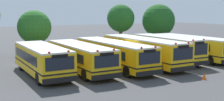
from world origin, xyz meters
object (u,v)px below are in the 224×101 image
object	(u,v)px
school_bus_1	(80,56)
tree_2	(121,18)
tree_3	(158,20)
school_bus_0	(42,59)
school_bus_4	(167,48)
school_bus_2	(113,53)
school_bus_5	(191,46)
tree_1	(34,27)
traffic_cone	(204,76)
school_bus_3	(142,50)

from	to	relation	value
school_bus_1	tree_2	xyz separation A→B (m)	(10.67, 10.86, 2.99)
school_bus_1	tree_3	xyz separation A→B (m)	(16.82, 10.57, 2.56)
school_bus_0	school_bus_4	bearing A→B (deg)	-179.70
school_bus_0	school_bus_2	bearing A→B (deg)	179.01
school_bus_2	tree_3	world-z (taller)	tree_3
school_bus_5	tree_3	bearing A→B (deg)	-109.23
school_bus_5	tree_1	bearing A→B (deg)	-34.09
school_bus_2	tree_1	distance (m)	11.19
tree_3	traffic_cone	size ratio (longest dim) A/B	12.67
school_bus_0	school_bus_5	size ratio (longest dim) A/B	0.87
school_bus_3	tree_1	distance (m)	12.90
school_bus_2	school_bus_3	world-z (taller)	school_bus_3
tree_2	traffic_cone	xyz separation A→B (m)	(-3.51, -18.38, -4.07)
tree_3	school_bus_0	bearing A→B (deg)	-152.69
school_bus_3	traffic_cone	size ratio (longest dim) A/B	23.73
school_bus_4	tree_2	bearing A→B (deg)	-93.78
school_bus_2	tree_2	bearing A→B (deg)	-124.85
school_bus_0	traffic_cone	bearing A→B (deg)	143.67
school_bus_2	school_bus_5	world-z (taller)	school_bus_5
school_bus_3	traffic_cone	distance (m)	7.79
school_bus_3	traffic_cone	world-z (taller)	school_bus_3
school_bus_4	traffic_cone	xyz separation A→B (m)	(-2.74, -7.76, -1.20)
school_bus_1	tree_1	world-z (taller)	tree_1
school_bus_1	tree_3	bearing A→B (deg)	-148.22
school_bus_3	tree_2	distance (m)	11.75
school_bus_0	traffic_cone	distance (m)	13.04
school_bus_3	school_bus_4	xyz separation A→B (m)	(3.15, 0.07, 0.01)
tree_2	tree_1	bearing A→B (deg)	-175.85
school_bus_4	school_bus_2	bearing A→B (deg)	1.92
school_bus_5	traffic_cone	size ratio (longest dim) A/B	21.62
tree_3	school_bus_1	bearing A→B (deg)	-147.84
school_bus_1	school_bus_3	size ratio (longest dim) A/B	0.86
tree_1	school_bus_2	bearing A→B (deg)	-64.45
school_bus_0	school_bus_1	distance (m)	3.30
school_bus_1	school_bus_3	xyz separation A→B (m)	(6.75, 0.17, 0.11)
school_bus_0	school_bus_3	world-z (taller)	school_bus_3
school_bus_3	tree_2	size ratio (longest dim) A/B	1.90
school_bus_2	tree_3	size ratio (longest dim) A/B	1.82
tree_1	traffic_cone	world-z (taller)	tree_1
tree_1	tree_2	size ratio (longest dim) A/B	0.87
school_bus_5	tree_2	bearing A→B (deg)	-76.42
school_bus_5	tree_1	size ratio (longest dim) A/B	1.99
school_bus_5	tree_3	size ratio (longest dim) A/B	1.71
school_bus_1	tree_1	distance (m)	10.30
school_bus_4	tree_2	xyz separation A→B (m)	(0.77, 10.62, 2.88)
tree_1	traffic_cone	bearing A→B (deg)	-63.99
school_bus_1	tree_2	bearing A→B (deg)	-134.87
school_bus_3	tree_1	world-z (taller)	tree_1
school_bus_4	traffic_cone	world-z (taller)	school_bus_4
school_bus_0	school_bus_1	xyz separation A→B (m)	(3.29, -0.19, -0.01)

